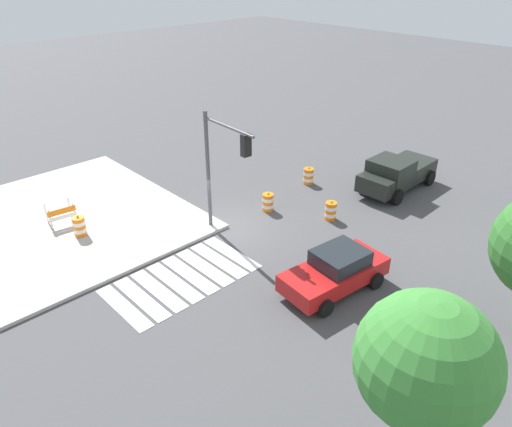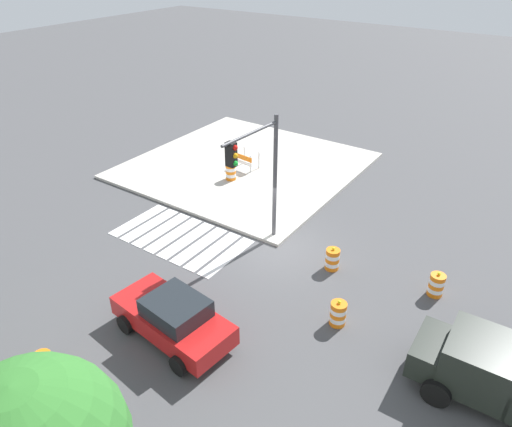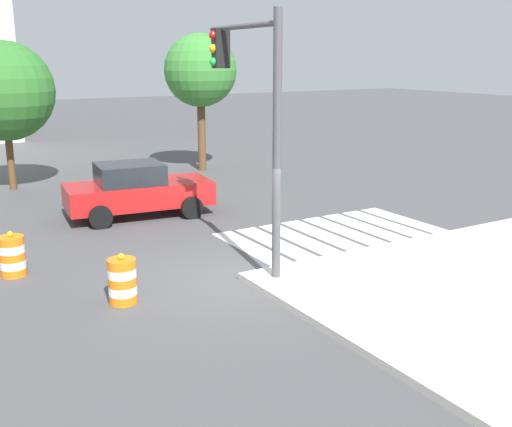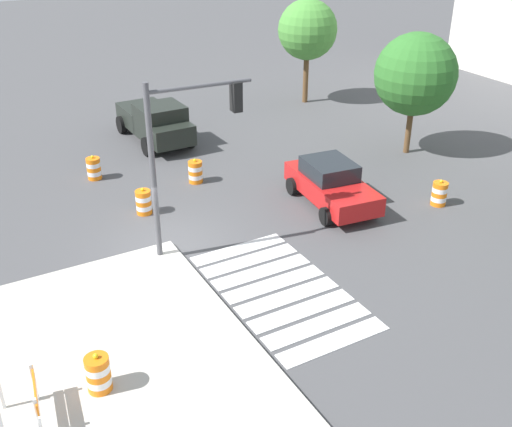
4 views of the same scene
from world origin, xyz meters
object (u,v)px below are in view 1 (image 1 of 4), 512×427
at_px(traffic_barrel_crosswalk_end, 268,202).
at_px(traffic_light_pole, 223,157).
at_px(sports_car, 336,271).
at_px(pickup_truck, 395,174).
at_px(traffic_barrel_median_far, 331,211).
at_px(traffic_barrel_on_sidewalk, 79,226).
at_px(street_tree_streetside_far, 426,362).
at_px(construction_barricade, 61,213).
at_px(traffic_barrel_near_corner, 308,176).
at_px(traffic_barrel_median_near, 381,353).

height_order(traffic_barrel_crosswalk_end, traffic_light_pole, traffic_light_pole).
bearing_deg(sports_car, pickup_truck, -160.51).
xyz_separation_m(traffic_barrel_median_far, traffic_barrel_on_sidewalk, (9.64, -6.71, 0.15)).
distance_m(sports_car, traffic_barrel_crosswalk_end, 6.87).
height_order(traffic_barrel_crosswalk_end, street_tree_streetside_far, street_tree_streetside_far).
xyz_separation_m(traffic_barrel_crosswalk_end, construction_barricade, (8.21, -5.49, 0.27)).
height_order(sports_car, traffic_barrel_on_sidewalk, sports_car).
bearing_deg(traffic_barrel_crosswalk_end, traffic_barrel_near_corner, -169.66).
height_order(traffic_barrel_crosswalk_end, traffic_barrel_median_near, same).
bearing_deg(traffic_light_pole, traffic_barrel_near_corner, -170.30).
xyz_separation_m(traffic_barrel_near_corner, traffic_barrel_median_near, (8.59, 10.50, 0.00)).
bearing_deg(pickup_truck, traffic_light_pole, -14.48).
height_order(pickup_truck, traffic_barrel_median_far, pickup_truck).
bearing_deg(traffic_barrel_median_near, traffic_barrel_near_corner, -129.28).
height_order(pickup_truck, traffic_barrel_median_near, pickup_truck).
bearing_deg(traffic_barrel_median_near, pickup_truck, -149.25).
bearing_deg(traffic_barrel_on_sidewalk, sports_car, 117.79).
bearing_deg(traffic_barrel_near_corner, traffic_barrel_median_near, 50.72).
bearing_deg(traffic_barrel_median_near, traffic_light_pole, -98.94).
xyz_separation_m(sports_car, construction_barricade, (5.57, -11.83, -0.09)).
bearing_deg(traffic_barrel_on_sidewalk, traffic_barrel_near_corner, 164.78).
bearing_deg(traffic_barrel_median_far, pickup_truck, 176.46).
bearing_deg(street_tree_streetside_far, construction_barricade, -88.53).
xyz_separation_m(pickup_truck, street_tree_streetside_far, (14.39, 9.32, 3.16)).
bearing_deg(street_tree_streetside_far, traffic_barrel_median_far, -134.08).
distance_m(pickup_truck, traffic_barrel_on_sidewalk, 16.29).
relative_size(sports_car, traffic_barrel_median_near, 4.39).
xyz_separation_m(traffic_barrel_median_near, street_tree_streetside_far, (3.06, 2.59, 3.68)).
bearing_deg(street_tree_streetside_far, traffic_barrel_near_corner, -131.68).
distance_m(traffic_barrel_median_far, construction_barricade, 12.79).
relative_size(traffic_barrel_crosswalk_end, traffic_barrel_median_far, 1.00).
bearing_deg(traffic_barrel_median_far, traffic_light_pole, -24.94).
xyz_separation_m(sports_car, pickup_truck, (-9.27, -3.28, 0.16)).
bearing_deg(traffic_barrel_near_corner, pickup_truck, 125.98).
bearing_deg(traffic_barrel_crosswalk_end, traffic_barrel_on_sidewalk, -26.19).
relative_size(traffic_barrel_median_near, street_tree_streetside_far, 0.18).
bearing_deg(traffic_barrel_crosswalk_end, traffic_barrel_median_near, 64.40).
distance_m(construction_barricade, traffic_light_pole, 8.42).
xyz_separation_m(pickup_truck, traffic_barrel_on_sidewalk, (14.70, -7.02, -0.37)).
relative_size(sports_car, traffic_barrel_median_far, 4.39).
xyz_separation_m(traffic_barrel_on_sidewalk, construction_barricade, (0.15, -1.52, 0.12)).
bearing_deg(traffic_barrel_on_sidewalk, traffic_barrel_median_far, 145.17).
xyz_separation_m(sports_car, traffic_barrel_median_far, (-4.21, -3.59, -0.36)).
relative_size(traffic_barrel_median_near, traffic_barrel_median_far, 1.00).
distance_m(traffic_light_pole, street_tree_streetside_far, 12.70).
height_order(sports_car, street_tree_streetside_far, street_tree_streetside_far).
bearing_deg(traffic_barrel_on_sidewalk, traffic_barrel_median_near, 103.78).
bearing_deg(traffic_barrel_near_corner, street_tree_streetside_far, 48.32).
xyz_separation_m(traffic_barrel_crosswalk_end, traffic_barrel_on_sidewalk, (8.07, -3.97, 0.15)).
relative_size(traffic_barrel_near_corner, traffic_barrel_median_far, 1.00).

